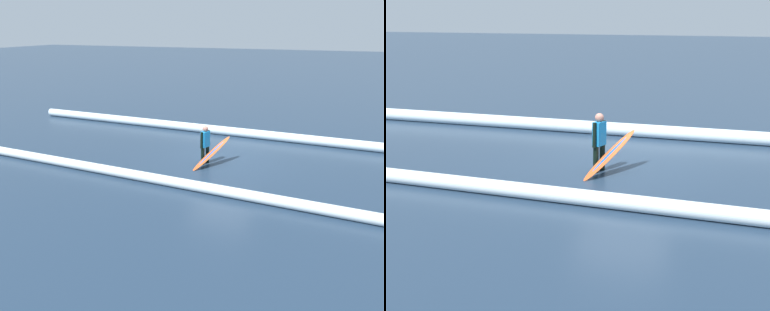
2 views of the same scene
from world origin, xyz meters
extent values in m
plane|color=#22354C|center=(0.00, 0.00, 0.00)|extent=(152.68, 152.68, 0.00)
cylinder|color=black|center=(0.40, 0.72, 0.34)|extent=(0.14, 0.14, 0.67)
cylinder|color=black|center=(0.50, 0.98, 0.34)|extent=(0.14, 0.14, 0.67)
cube|color=#198CD8|center=(0.45, 0.85, 0.97)|extent=(0.30, 0.39, 0.60)
sphere|color=tan|center=(0.45, 0.85, 1.37)|extent=(0.22, 0.22, 0.22)
cylinder|color=black|center=(0.38, 0.65, 0.97)|extent=(0.09, 0.16, 0.62)
cylinder|color=black|center=(0.52, 1.05, 0.97)|extent=(0.09, 0.12, 0.62)
ellipsoid|color=#E55926|center=(0.15, 0.96, 0.48)|extent=(1.14, 1.77, 1.01)
ellipsoid|color=blue|center=(0.15, 0.96, 0.49)|extent=(0.80, 1.36, 0.82)
cylinder|color=white|center=(-0.18, -3.23, 0.21)|extent=(23.77, 0.72, 0.42)
cylinder|color=white|center=(1.50, 3.30, 0.17)|extent=(20.94, 1.11, 0.34)
camera|label=1|loc=(-4.12, 13.49, 4.98)|focal=34.77mm
camera|label=2|loc=(-2.88, 13.56, 3.93)|focal=50.72mm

